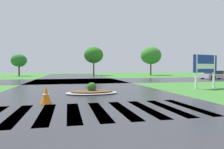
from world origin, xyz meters
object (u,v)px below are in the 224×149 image
(car_dark_suv, at_px, (216,75))
(median_island, at_px, (92,91))
(estate_billboard, at_px, (205,65))
(traffic_cone, at_px, (46,95))

(car_dark_suv, bearing_deg, median_island, -152.67)
(estate_billboard, relative_size, car_dark_suv, 0.56)
(car_dark_suv, bearing_deg, traffic_cone, -150.18)
(estate_billboard, distance_m, traffic_cone, 11.81)
(median_island, bearing_deg, traffic_cone, -129.32)
(estate_billboard, bearing_deg, traffic_cone, 6.18)
(estate_billboard, xyz_separation_m, traffic_cone, (-11.02, -4.00, -1.37))
(estate_billboard, xyz_separation_m, median_island, (-8.69, -1.14, -1.59))
(car_dark_suv, distance_m, traffic_cone, 26.12)
(traffic_cone, bearing_deg, median_island, 50.68)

